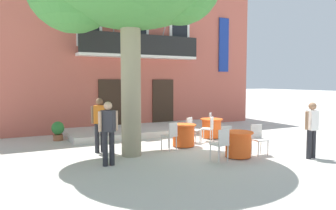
{
  "coord_description": "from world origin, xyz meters",
  "views": [
    {
      "loc": [
        -6.39,
        -8.73,
        2.23
      ],
      "look_at": [
        -0.8,
        2.16,
        1.3
      ],
      "focal_mm": 33.82,
      "sensor_mm": 36.0,
      "label": 1
    }
  ],
  "objects_px": {
    "cafe_chair_near_tree_0": "(258,137)",
    "cafe_chair_middle_0": "(192,128)",
    "cafe_table_near_tree": "(238,144)",
    "cafe_chair_front_0": "(209,127)",
    "cafe_chair_front_1": "(213,122)",
    "pedestrian_mid_plaza": "(312,127)",
    "cafe_table_front": "(211,128)",
    "pedestrian_near_entrance": "(108,130)",
    "cafe_table_middle": "(183,135)",
    "pedestrian_by_tree": "(100,122)",
    "ground_planter_left": "(58,130)",
    "cafe_chair_near_tree_1": "(221,143)",
    "cafe_chair_middle_1": "(171,134)"
  },
  "relations": [
    {
      "from": "cafe_table_middle",
      "to": "pedestrian_by_tree",
      "type": "height_order",
      "value": "pedestrian_by_tree"
    },
    {
      "from": "cafe_table_middle",
      "to": "pedestrian_near_entrance",
      "type": "relative_size",
      "value": 0.51
    },
    {
      "from": "cafe_chair_near_tree_0",
      "to": "pedestrian_by_tree",
      "type": "height_order",
      "value": "pedestrian_by_tree"
    },
    {
      "from": "cafe_table_near_tree",
      "to": "pedestrian_near_entrance",
      "type": "xyz_separation_m",
      "value": [
        -3.63,
        0.84,
        0.57
      ]
    },
    {
      "from": "cafe_table_near_tree",
      "to": "pedestrian_by_tree",
      "type": "distance_m",
      "value": 4.26
    },
    {
      "from": "pedestrian_near_entrance",
      "to": "ground_planter_left",
      "type": "bearing_deg",
      "value": 98.79
    },
    {
      "from": "cafe_chair_near_tree_0",
      "to": "pedestrian_near_entrance",
      "type": "bearing_deg",
      "value": 168.88
    },
    {
      "from": "cafe_chair_front_1",
      "to": "pedestrian_mid_plaza",
      "type": "relative_size",
      "value": 0.56
    },
    {
      "from": "cafe_table_middle",
      "to": "pedestrian_mid_plaza",
      "type": "bearing_deg",
      "value": -52.01
    },
    {
      "from": "cafe_chair_near_tree_0",
      "to": "cafe_chair_front_0",
      "type": "xyz_separation_m",
      "value": [
        -0.13,
        2.42,
        0.0
      ]
    },
    {
      "from": "cafe_table_middle",
      "to": "cafe_chair_middle_0",
      "type": "distance_m",
      "value": 0.77
    },
    {
      "from": "cafe_chair_middle_0",
      "to": "pedestrian_near_entrance",
      "type": "height_order",
      "value": "pedestrian_near_entrance"
    },
    {
      "from": "cafe_table_near_tree",
      "to": "cafe_table_front",
      "type": "relative_size",
      "value": 1.0
    },
    {
      "from": "cafe_chair_near_tree_0",
      "to": "cafe_chair_middle_0",
      "type": "relative_size",
      "value": 1.0
    },
    {
      "from": "cafe_table_near_tree",
      "to": "cafe_chair_near_tree_0",
      "type": "bearing_deg",
      "value": -1.35
    },
    {
      "from": "pedestrian_by_tree",
      "to": "cafe_chair_front_1",
      "type": "bearing_deg",
      "value": 12.17
    },
    {
      "from": "cafe_table_near_tree",
      "to": "cafe_chair_middle_1",
      "type": "relative_size",
      "value": 0.95
    },
    {
      "from": "cafe_table_near_tree",
      "to": "cafe_chair_front_0",
      "type": "relative_size",
      "value": 0.95
    },
    {
      "from": "cafe_chair_near_tree_0",
      "to": "ground_planter_left",
      "type": "xyz_separation_m",
      "value": [
        -5.05,
        5.18,
        -0.13
      ]
    },
    {
      "from": "cafe_chair_front_1",
      "to": "pedestrian_near_entrance",
      "type": "distance_m",
      "value": 5.91
    },
    {
      "from": "cafe_chair_front_0",
      "to": "pedestrian_by_tree",
      "type": "distance_m",
      "value": 4.08
    },
    {
      "from": "cafe_chair_front_0",
      "to": "pedestrian_by_tree",
      "type": "bearing_deg",
      "value": 179.06
    },
    {
      "from": "cafe_chair_near_tree_0",
      "to": "cafe_chair_front_0",
      "type": "bearing_deg",
      "value": 92.96
    },
    {
      "from": "cafe_chair_middle_0",
      "to": "cafe_chair_front_1",
      "type": "height_order",
      "value": "same"
    },
    {
      "from": "pedestrian_by_tree",
      "to": "ground_planter_left",
      "type": "bearing_deg",
      "value": 107.96
    },
    {
      "from": "cafe_chair_near_tree_1",
      "to": "cafe_chair_middle_1",
      "type": "height_order",
      "value": "same"
    },
    {
      "from": "cafe_table_near_tree",
      "to": "pedestrian_near_entrance",
      "type": "height_order",
      "value": "pedestrian_near_entrance"
    },
    {
      "from": "cafe_chair_near_tree_1",
      "to": "pedestrian_by_tree",
      "type": "bearing_deg",
      "value": 135.64
    },
    {
      "from": "cafe_chair_front_0",
      "to": "cafe_chair_front_1",
      "type": "distance_m",
      "value": 1.51
    },
    {
      "from": "cafe_chair_near_tree_1",
      "to": "pedestrian_mid_plaza",
      "type": "bearing_deg",
      "value": -19.73
    },
    {
      "from": "cafe_chair_middle_1",
      "to": "pedestrian_near_entrance",
      "type": "height_order",
      "value": "pedestrian_near_entrance"
    },
    {
      "from": "cafe_chair_near_tree_0",
      "to": "cafe_chair_front_0",
      "type": "distance_m",
      "value": 2.43
    },
    {
      "from": "ground_planter_left",
      "to": "cafe_table_middle",
      "type": "bearing_deg",
      "value": -40.43
    },
    {
      "from": "cafe_table_near_tree",
      "to": "cafe_chair_near_tree_0",
      "type": "relative_size",
      "value": 0.95
    },
    {
      "from": "cafe_chair_near_tree_0",
      "to": "pedestrian_near_entrance",
      "type": "height_order",
      "value": "pedestrian_near_entrance"
    },
    {
      "from": "cafe_chair_middle_1",
      "to": "pedestrian_mid_plaza",
      "type": "relative_size",
      "value": 0.56
    },
    {
      "from": "cafe_table_near_tree",
      "to": "cafe_chair_front_1",
      "type": "bearing_deg",
      "value": 65.74
    },
    {
      "from": "cafe_table_middle",
      "to": "pedestrian_near_entrance",
      "type": "bearing_deg",
      "value": -157.83
    },
    {
      "from": "cafe_table_front",
      "to": "pedestrian_mid_plaza",
      "type": "height_order",
      "value": "pedestrian_mid_plaza"
    },
    {
      "from": "cafe_chair_near_tree_1",
      "to": "cafe_table_middle",
      "type": "distance_m",
      "value": 2.23
    },
    {
      "from": "cafe_table_middle",
      "to": "cafe_table_front",
      "type": "distance_m",
      "value": 2.01
    },
    {
      "from": "pedestrian_near_entrance",
      "to": "pedestrian_by_tree",
      "type": "xyz_separation_m",
      "value": [
        0.21,
        1.63,
        0.01
      ]
    },
    {
      "from": "pedestrian_mid_plaza",
      "to": "cafe_table_middle",
      "type": "bearing_deg",
      "value": 127.99
    },
    {
      "from": "cafe_chair_near_tree_1",
      "to": "cafe_table_middle",
      "type": "bearing_deg",
      "value": 87.93
    },
    {
      "from": "cafe_chair_front_1",
      "to": "pedestrian_mid_plaza",
      "type": "distance_m",
      "value": 4.64
    },
    {
      "from": "cafe_table_near_tree",
      "to": "cafe_chair_front_1",
      "type": "height_order",
      "value": "cafe_chair_front_1"
    },
    {
      "from": "cafe_table_near_tree",
      "to": "cafe_chair_front_0",
      "type": "height_order",
      "value": "cafe_chair_front_0"
    },
    {
      "from": "pedestrian_mid_plaza",
      "to": "cafe_table_front",
      "type": "bearing_deg",
      "value": 99.17
    },
    {
      "from": "pedestrian_near_entrance",
      "to": "cafe_chair_front_1",
      "type": "bearing_deg",
      "value": 27.37
    },
    {
      "from": "cafe_chair_front_0",
      "to": "cafe_chair_near_tree_0",
      "type": "bearing_deg",
      "value": -87.04
    }
  ]
}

